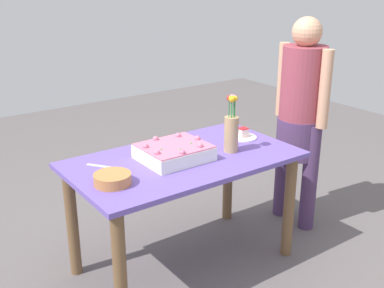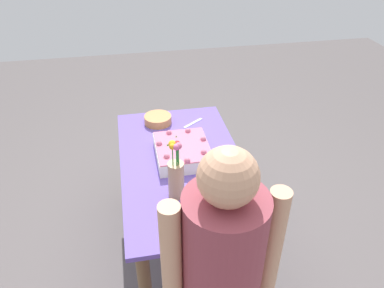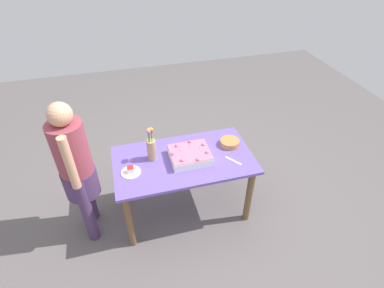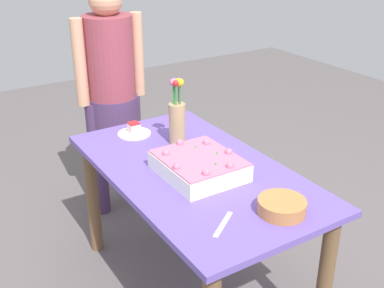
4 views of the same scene
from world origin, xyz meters
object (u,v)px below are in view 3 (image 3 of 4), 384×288
Objects in this scene: cake_knife at (233,161)px; flower_vase at (151,148)px; fruit_bowl at (230,143)px; person_standing at (76,166)px; sheet_cake at (190,155)px; serving_plate_with_slice at (131,171)px.

flower_vase is at bearing -143.20° from cake_knife.
cake_knife is at bearing 77.69° from fruit_bowl.
flower_vase is 0.69m from person_standing.
cake_knife is 0.51× the size of flower_vase.
sheet_cake is 0.58m from serving_plate_with_slice.
flower_vase reaches higher than serving_plate_with_slice.
fruit_bowl is (-0.05, -0.25, 0.03)m from cake_knife.
fruit_bowl is (-0.81, -0.01, -0.11)m from flower_vase.
fruit_bowl is (-1.03, -0.16, 0.01)m from serving_plate_with_slice.
flower_vase reaches higher than sheet_cake.
serving_plate_with_slice is at bearing 5.04° from sheet_cake.
person_standing is (0.46, -0.08, 0.11)m from serving_plate_with_slice.
sheet_cake is 1.95× the size of fruit_bowl.
sheet_cake is 0.26× the size of person_standing.
person_standing is at bearing 3.08° from fruit_bowl.
fruit_bowl is at bearing -171.42° from serving_plate_with_slice.
fruit_bowl is 0.13× the size of person_standing.
sheet_cake is at bearing -145.62° from cake_knife.
sheet_cake reaches higher than fruit_bowl.
cake_knife is (-0.40, 0.14, -0.04)m from sheet_cake.
flower_vase is 1.81× the size of fruit_bowl.
person_standing is at bearing -132.30° from cake_knife.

